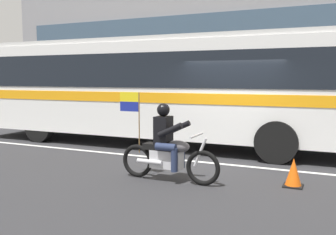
{
  "coord_description": "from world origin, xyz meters",
  "views": [
    {
      "loc": [
        2.37,
        -9.13,
        2.06
      ],
      "look_at": [
        -1.32,
        -1.0,
        1.11
      ],
      "focal_mm": 39.75,
      "sensor_mm": 36.0,
      "label": 1
    }
  ],
  "objects_px": {
    "motorcycle_with_rider": "(168,148)",
    "traffic_cone": "(293,173)",
    "transit_bus": "(165,84)",
    "fire_hydrant": "(218,121)"
  },
  "relations": [
    {
      "from": "motorcycle_with_rider",
      "to": "fire_hydrant",
      "type": "relative_size",
      "value": 2.93
    },
    {
      "from": "transit_bus",
      "to": "motorcycle_with_rider",
      "type": "distance_m",
      "value": 4.24
    },
    {
      "from": "transit_bus",
      "to": "motorcycle_with_rider",
      "type": "bearing_deg",
      "value": -64.49
    },
    {
      "from": "transit_bus",
      "to": "traffic_cone",
      "type": "bearing_deg",
      "value": -36.54
    },
    {
      "from": "fire_hydrant",
      "to": "traffic_cone",
      "type": "xyz_separation_m",
      "value": [
        3.14,
        -5.51,
        -0.26
      ]
    },
    {
      "from": "fire_hydrant",
      "to": "traffic_cone",
      "type": "distance_m",
      "value": 6.35
    },
    {
      "from": "transit_bus",
      "to": "motorcycle_with_rider",
      "type": "relative_size",
      "value": 5.82
    },
    {
      "from": "motorcycle_with_rider",
      "to": "traffic_cone",
      "type": "height_order",
      "value": "motorcycle_with_rider"
    },
    {
      "from": "motorcycle_with_rider",
      "to": "traffic_cone",
      "type": "distance_m",
      "value": 2.46
    },
    {
      "from": "fire_hydrant",
      "to": "motorcycle_with_rider",
      "type": "bearing_deg",
      "value": -82.66
    }
  ]
}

